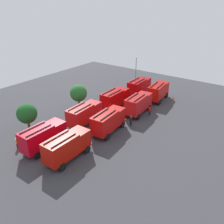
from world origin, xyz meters
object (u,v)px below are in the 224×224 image
(fire_truck_4, at_px, (43,136))
(fire_truck_6, at_px, (115,98))
(fire_truck_1, at_px, (108,121))
(lamppost, at_px, (136,69))
(firefighter_1, at_px, (59,126))
(tree_1, at_px, (79,93))
(fire_truck_3, at_px, (158,91))
(fire_truck_7, at_px, (139,86))
(fire_truck_5, at_px, (84,114))
(firefighter_2, at_px, (17,142))
(tree_0, at_px, (27,114))
(firefighter_3, at_px, (131,120))
(fire_truck_0, at_px, (67,146))
(firefighter_0, at_px, (150,111))
(fire_truck_2, at_px, (138,103))
(traffic_cone_0, at_px, (173,98))

(fire_truck_4, relative_size, fire_truck_6, 1.00)
(fire_truck_4, bearing_deg, fire_truck_6, -0.02)
(fire_truck_1, bearing_deg, lamppost, 16.63)
(firefighter_1, bearing_deg, tree_1, 0.17)
(fire_truck_3, relative_size, tree_1, 1.44)
(fire_truck_7, relative_size, lamppost, 1.01)
(fire_truck_5, bearing_deg, fire_truck_4, 177.79)
(fire_truck_3, height_order, fire_truck_6, same)
(fire_truck_6, xyz_separation_m, firefighter_1, (-13.27, 1.93, -1.27))
(firefighter_2, distance_m, tree_0, 5.23)
(firefighter_3, xyz_separation_m, tree_0, (-12.03, 12.26, 2.39))
(firefighter_1, relative_size, tree_0, 0.31)
(fire_truck_0, xyz_separation_m, fire_truck_1, (9.17, -0.04, 0.00))
(firefighter_2, height_order, firefighter_3, firefighter_3)
(fire_truck_0, height_order, firefighter_2, fire_truck_0)
(fire_truck_0, xyz_separation_m, lamppost, (32.60, 9.03, 2.04))
(firefighter_0, bearing_deg, firefighter_2, 143.92)
(fire_truck_4, distance_m, tree_0, 6.18)
(fire_truck_3, distance_m, lamppost, 11.25)
(firefighter_0, xyz_separation_m, firefighter_3, (-5.62, 0.68, 0.12))
(fire_truck_5, distance_m, fire_truck_7, 18.10)
(fire_truck_7, bearing_deg, firefighter_3, -156.88)
(fire_truck_3, height_order, firefighter_2, fire_truck_3)
(lamppost, bearing_deg, firefighter_0, -139.82)
(firefighter_0, xyz_separation_m, tree_0, (-17.65, 12.94, 2.51))
(fire_truck_2, height_order, traffic_cone_0, fire_truck_2)
(fire_truck_6, bearing_deg, traffic_cone_0, -35.87)
(firefighter_2, bearing_deg, fire_truck_5, 72.74)
(firefighter_3, bearing_deg, fire_truck_4, 79.49)
(firefighter_1, bearing_deg, fire_truck_0, -145.12)
(fire_truck_1, height_order, lamppost, lamppost)
(fire_truck_6, height_order, lamppost, lamppost)
(fire_truck_1, distance_m, fire_truck_7, 18.26)
(fire_truck_6, bearing_deg, tree_0, 159.90)
(fire_truck_0, height_order, firefighter_0, fire_truck_0)
(tree_0, bearing_deg, fire_truck_1, -53.21)
(fire_truck_2, bearing_deg, traffic_cone_0, -17.42)
(firefighter_1, distance_m, firefighter_2, 7.17)
(fire_truck_3, distance_m, tree_0, 27.60)
(fire_truck_0, relative_size, traffic_cone_0, 10.38)
(fire_truck_2, relative_size, lamppost, 1.01)
(fire_truck_0, height_order, traffic_cone_0, fire_truck_0)
(traffic_cone_0, bearing_deg, fire_truck_3, 131.44)
(firefighter_1, bearing_deg, fire_truck_4, -177.64)
(fire_truck_6, xyz_separation_m, firefighter_0, (1.21, -7.31, -1.23))
(fire_truck_2, bearing_deg, fire_truck_1, 174.18)
(fire_truck_3, xyz_separation_m, tree_1, (-13.86, 10.40, 1.32))
(fire_truck_4, relative_size, traffic_cone_0, 10.37)
(fire_truck_3, distance_m, fire_truck_6, 10.31)
(fire_truck_5, distance_m, firefighter_3, 8.19)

